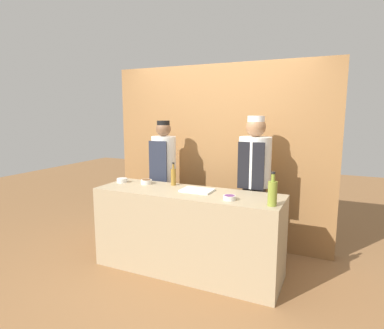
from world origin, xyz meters
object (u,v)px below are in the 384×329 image
at_px(cutting_board, 197,190).
at_px(chef_left, 164,178).
at_px(sauce_bowl_brown, 146,182).
at_px(bottle_oil, 272,193).
at_px(sauce_bowl_purple, 229,197).
at_px(bottle_vinegar, 173,176).
at_px(chef_right, 254,184).
at_px(sauce_bowl_orange, 122,180).

height_order(cutting_board, chef_left, chef_left).
bearing_deg(sauce_bowl_brown, bottle_oil, -10.67).
height_order(sauce_bowl_purple, bottle_vinegar, bottle_vinegar).
bearing_deg(bottle_oil, chef_right, 115.90).
bearing_deg(chef_left, cutting_board, -35.25).
height_order(sauce_bowl_orange, cutting_board, sauce_bowl_orange).
bearing_deg(cutting_board, bottle_oil, -14.27).
relative_size(bottle_vinegar, chef_left, 0.16).
xyz_separation_m(sauce_bowl_purple, chef_right, (0.08, 0.69, -0.00)).
xyz_separation_m(cutting_board, chef_left, (-0.70, 0.49, -0.02)).
bearing_deg(bottle_oil, chef_left, 155.40).
bearing_deg(chef_left, sauce_bowl_orange, -124.24).
bearing_deg(sauce_bowl_orange, chef_left, 55.76).
bearing_deg(bottle_vinegar, sauce_bowl_orange, -168.51).
height_order(sauce_bowl_orange, chef_left, chef_left).
height_order(sauce_bowl_purple, cutting_board, sauce_bowl_purple).
relative_size(sauce_bowl_orange, chef_left, 0.08).
bearing_deg(sauce_bowl_brown, sauce_bowl_orange, -169.97).
distance_m(sauce_bowl_brown, chef_left, 0.42).
relative_size(sauce_bowl_purple, bottle_vinegar, 0.46).
distance_m(sauce_bowl_brown, bottle_vinegar, 0.35).
distance_m(sauce_bowl_brown, chef_right, 1.29).
xyz_separation_m(sauce_bowl_purple, cutting_board, (-0.43, 0.19, -0.02)).
bearing_deg(chef_left, sauce_bowl_brown, -90.75).
distance_m(sauce_bowl_brown, cutting_board, 0.71).
xyz_separation_m(sauce_bowl_orange, cutting_board, (1.02, -0.02, -0.02)).
relative_size(sauce_bowl_brown, chef_right, 0.08).
xyz_separation_m(sauce_bowl_orange, chef_right, (1.53, 0.47, -0.01)).
bearing_deg(sauce_bowl_orange, bottle_vinegar, 11.49).
bearing_deg(cutting_board, sauce_bowl_orange, 178.87).
xyz_separation_m(sauce_bowl_brown, bottle_vinegar, (0.33, 0.08, 0.08)).
height_order(sauce_bowl_purple, chef_right, chef_right).
bearing_deg(sauce_bowl_orange, chef_right, 17.21).
xyz_separation_m(sauce_bowl_brown, chef_left, (0.01, 0.42, -0.04)).
bearing_deg(bottle_oil, sauce_bowl_orange, 172.78).
bearing_deg(bottle_vinegar, chef_left, 133.53).
xyz_separation_m(sauce_bowl_purple, bottle_vinegar, (-0.81, 0.34, 0.08)).
xyz_separation_m(sauce_bowl_purple, sauce_bowl_brown, (-1.14, 0.27, 0.00)).
relative_size(sauce_bowl_brown, cutting_board, 0.39).
relative_size(bottle_oil, chef_right, 0.18).
bearing_deg(sauce_bowl_orange, sauce_bowl_brown, 10.03).
relative_size(sauce_bowl_orange, sauce_bowl_brown, 0.97).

